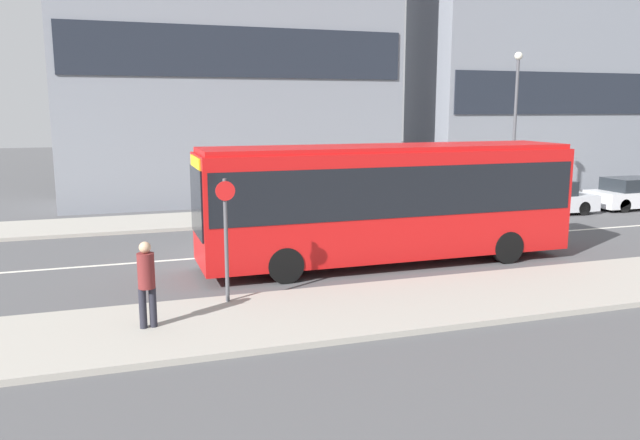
# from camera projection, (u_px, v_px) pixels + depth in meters

# --- Properties ---
(ground_plane) EXTENTS (120.00, 120.00, 0.00)m
(ground_plane) POSITION_uv_depth(u_px,v_px,m) (242.00, 255.00, 19.45)
(ground_plane) COLOR #4F4F51
(sidewalk_near) EXTENTS (44.00, 3.50, 0.13)m
(sidewalk_near) POSITION_uv_depth(u_px,v_px,m) (298.00, 315.00, 13.60)
(sidewalk_near) COLOR #A39E93
(sidewalk_near) RESTS_ON ground_plane
(sidewalk_far) EXTENTS (44.00, 3.50, 0.13)m
(sidewalk_far) POSITION_uv_depth(u_px,v_px,m) (211.00, 219.00, 25.27)
(sidewalk_far) COLOR #A39E93
(sidewalk_far) RESTS_ON ground_plane
(lane_centerline) EXTENTS (41.80, 0.16, 0.01)m
(lane_centerline) POSITION_uv_depth(u_px,v_px,m) (242.00, 255.00, 19.45)
(lane_centerline) COLOR silver
(lane_centerline) RESTS_ON ground_plane
(apartment_block_right_tower) EXTENTS (12.86, 5.25, 19.26)m
(apartment_block_right_tower) POSITION_uv_depth(u_px,v_px,m) (531.00, 15.00, 34.92)
(apartment_block_right_tower) COLOR gray
(apartment_block_right_tower) RESTS_ON ground_plane
(city_bus) EXTENTS (10.98, 2.47, 3.47)m
(city_bus) POSITION_uv_depth(u_px,v_px,m) (387.00, 197.00, 18.08)
(city_bus) COLOR red
(city_bus) RESTS_ON ground_plane
(parked_car_0) EXTENTS (4.34, 1.89, 1.44)m
(parked_car_0) POSITION_uv_depth(u_px,v_px,m) (544.00, 198.00, 26.89)
(parked_car_0) COLOR silver
(parked_car_0) RESTS_ON ground_plane
(parked_car_1) EXTENTS (4.00, 1.83, 1.41)m
(parked_car_1) POSITION_uv_depth(u_px,v_px,m) (632.00, 194.00, 28.35)
(parked_car_1) COLOR silver
(parked_car_1) RESTS_ON ground_plane
(pedestrian_near_stop) EXTENTS (0.35, 0.34, 1.78)m
(pedestrian_near_stop) POSITION_uv_depth(u_px,v_px,m) (146.00, 279.00, 12.50)
(pedestrian_near_stop) COLOR #23232D
(pedestrian_near_stop) RESTS_ON sidewalk_near
(bus_stop_sign) EXTENTS (0.44, 0.12, 2.85)m
(bus_stop_sign) POSITION_uv_depth(u_px,v_px,m) (226.00, 231.00, 14.08)
(bus_stop_sign) COLOR #4C4C51
(bus_stop_sign) RESTS_ON sidewalk_near
(street_lamp) EXTENTS (0.36, 0.36, 6.85)m
(street_lamp) POSITION_uv_depth(u_px,v_px,m) (515.00, 113.00, 28.16)
(street_lamp) COLOR #4C4C51
(street_lamp) RESTS_ON sidewalk_far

